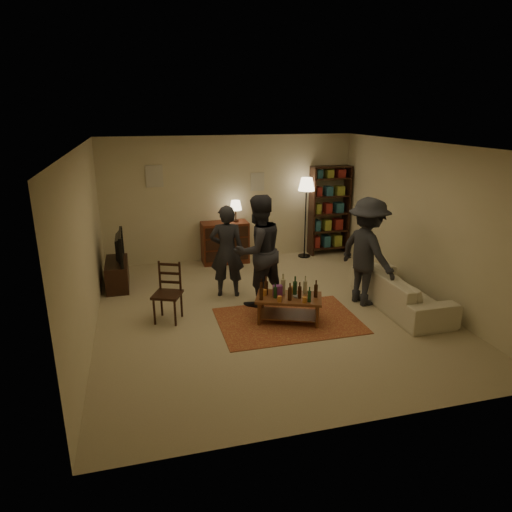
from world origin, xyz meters
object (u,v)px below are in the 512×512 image
object	(u,v)px
tv_stand	(117,267)
dresser	(225,241)
person_left	(227,251)
person_right	(258,251)
floor_lamp	(306,190)
person_by_sofa	(367,252)
bookshelf	(329,210)
sofa	(401,290)
coffee_table	(288,299)
dining_chair	(168,290)

from	to	relation	value
tv_stand	dresser	distance (m)	2.43
person_left	person_right	xyz separation A→B (m)	(0.43, -0.51, 0.12)
floor_lamp	person_left	distance (m)	2.87
person_by_sofa	bookshelf	bearing A→B (deg)	-25.25
tv_stand	sofa	distance (m)	5.14
tv_stand	coffee_table	bearing A→B (deg)	-40.26
dining_chair	bookshelf	world-z (taller)	bookshelf
bookshelf	floor_lamp	distance (m)	0.81
person_left	person_by_sofa	size ratio (longest dim) A/B	0.90
person_left	person_by_sofa	xyz separation A→B (m)	(2.22, -0.94, 0.10)
dining_chair	bookshelf	bearing A→B (deg)	57.51
coffee_table	person_right	xyz separation A→B (m)	(-0.27, 0.79, 0.57)
coffee_table	person_by_sofa	xyz separation A→B (m)	(1.51, 0.35, 0.54)
dresser	person_by_sofa	xyz separation A→B (m)	(1.89, -2.79, 0.45)
coffee_table	floor_lamp	bearing A→B (deg)	65.01
person_right	tv_stand	bearing A→B (deg)	-50.93
tv_stand	person_left	xyz separation A→B (m)	(1.92, -0.93, 0.44)
tv_stand	person_by_sofa	xyz separation A→B (m)	(4.14, -1.88, 0.54)
floor_lamp	sofa	world-z (taller)	floor_lamp
dining_chair	person_by_sofa	bearing A→B (deg)	19.59
coffee_table	floor_lamp	size ratio (longest dim) A/B	0.64
dining_chair	person_left	world-z (taller)	person_left
dresser	person_right	size ratio (longest dim) A/B	0.72
tv_stand	floor_lamp	distance (m)	4.31
sofa	bookshelf	bearing A→B (deg)	-0.82
dining_chair	sofa	distance (m)	3.86
bookshelf	person_by_sofa	distance (m)	2.91
dining_chair	tv_stand	xyz separation A→B (m)	(-0.83, 1.68, -0.12)
dining_chair	person_by_sofa	world-z (taller)	person_by_sofa
dresser	person_by_sofa	distance (m)	3.40
tv_stand	bookshelf	world-z (taller)	bookshelf
dresser	person_right	xyz separation A→B (m)	(0.11, -2.35, 0.47)
dining_chair	person_by_sofa	distance (m)	3.35
dresser	person_left	world-z (taller)	person_left
coffee_table	floor_lamp	distance (m)	3.59
person_right	person_left	bearing A→B (deg)	-68.98
person_left	person_by_sofa	world-z (taller)	person_by_sofa
tv_stand	dining_chair	bearing A→B (deg)	-63.76
sofa	person_right	bearing A→B (deg)	71.58
sofa	floor_lamp	bearing A→B (deg)	10.72
dining_chair	floor_lamp	bearing A→B (deg)	60.94
tv_stand	floor_lamp	world-z (taller)	floor_lamp
dresser	floor_lamp	distance (m)	2.10
person_by_sofa	dresser	bearing A→B (deg)	19.73
tv_stand	person_left	size ratio (longest dim) A/B	0.64
bookshelf	floor_lamp	world-z (taller)	bookshelf
person_left	dresser	bearing A→B (deg)	-86.29
coffee_table	bookshelf	size ratio (longest dim) A/B	0.57
coffee_table	sofa	bearing A→B (deg)	0.83
dresser	floor_lamp	size ratio (longest dim) A/B	0.76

